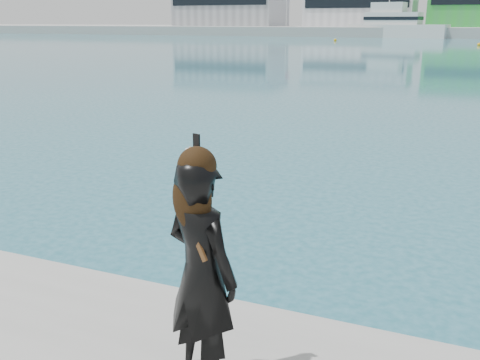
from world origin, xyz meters
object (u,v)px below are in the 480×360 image
object	(u,v)px
motor_yacht	(395,25)
buoy_far	(335,41)
buoy_near	(479,46)
woman	(201,268)

from	to	relation	value
motor_yacht	buoy_far	xyz separation A→B (m)	(-6.88, -23.22, -2.52)
motor_yacht	buoy_far	bearing A→B (deg)	-97.41
buoy_near	buoy_far	distance (m)	24.26
buoy_near	buoy_far	world-z (taller)	same
motor_yacht	woman	world-z (taller)	motor_yacht
buoy_far	buoy_near	bearing A→B (deg)	-23.45
buoy_far	woman	bearing A→B (deg)	-77.82
woman	motor_yacht	bearing A→B (deg)	-63.07
buoy_near	motor_yacht	bearing A→B (deg)	115.07
buoy_far	woman	world-z (taller)	woman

